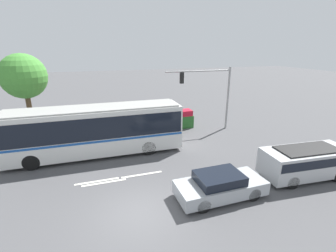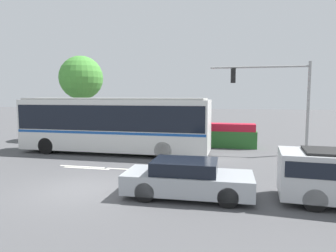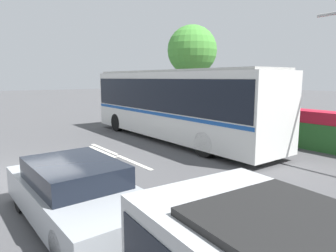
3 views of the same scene
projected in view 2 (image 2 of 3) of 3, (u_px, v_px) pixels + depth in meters
The scene contains 9 objects.
ground_plane at pixel (83, 189), 11.65m from camera, with size 140.00×140.00×0.00m, color #4C4C4F.
city_bus at pixel (114, 122), 18.54m from camera, with size 11.64×2.60×3.38m.
sedan_foreground at pixel (187, 179), 10.67m from camera, with size 4.49×1.91×1.30m.
traffic_light_pole at pixel (281, 91), 18.45m from camera, with size 5.93×0.24×5.56m.
flowering_hedge at pixel (185, 134), 21.46m from camera, with size 9.78×1.08×1.63m.
street_tree_left at pixel (81, 78), 24.72m from camera, with size 3.52×3.52×6.72m.
lane_stripe_near at pixel (130, 169), 14.63m from camera, with size 2.40×0.16×0.01m, color silver.
lane_stripe_mid at pixel (86, 168), 14.88m from camera, with size 2.40×0.16×0.01m, color silver.
lane_stripe_far at pixel (82, 167), 15.21m from camera, with size 2.40×0.16×0.01m, color silver.
Camera 2 is at (5.58, -10.40, 3.55)m, focal length 32.63 mm.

